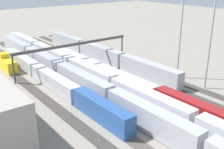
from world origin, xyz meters
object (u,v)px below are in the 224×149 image
object	(u,v)px
light_mast_0	(212,27)
light_mast_2	(182,14)
train_on_track_4	(88,73)
signal_gantry	(74,46)
train_on_track_5	(83,82)
train_on_track_6	(52,79)
train_on_track_1	(101,53)
train_on_track_7	(7,64)
train_on_track_3	(120,79)

from	to	relation	value
light_mast_0	light_mast_2	xyz separation A→B (m)	(9.98, -0.60, 2.01)
train_on_track_4	light_mast_0	size ratio (longest dim) A/B	4.62
signal_gantry	train_on_track_4	bearing A→B (deg)	167.55
train_on_track_4	light_mast_0	distance (m)	35.22
train_on_track_5	train_on_track_6	xyz separation A→B (m)	(8.11, 5.00, -0.51)
train_on_track_1	signal_gantry	world-z (taller)	signal_gantry
train_on_track_6	train_on_track_1	bearing A→B (deg)	-64.49
train_on_track_4	train_on_track_6	world-z (taller)	train_on_track_4
train_on_track_7	train_on_track_6	size ratio (longest dim) A/B	0.15
train_on_track_4	train_on_track_7	xyz separation A→B (m)	(23.98, 15.00, -0.45)
train_on_track_1	train_on_track_7	bearing A→B (deg)	72.80
train_on_track_6	signal_gantry	world-z (taller)	signal_gantry
train_on_track_1	train_on_track_4	bearing A→B (deg)	134.42
signal_gantry	light_mast_0	bearing A→B (deg)	-150.61
train_on_track_4	train_on_track_6	bearing A→B (deg)	74.51
train_on_track_4	train_on_track_3	bearing A→B (deg)	-149.26
train_on_track_3	train_on_track_1	xyz separation A→B (m)	(23.11, -10.00, 0.51)
train_on_track_6	light_mast_0	distance (m)	43.99
light_mast_2	signal_gantry	bearing A→B (deg)	39.12
train_on_track_1	signal_gantry	bearing A→B (deg)	105.12
train_on_track_4	train_on_track_3	distance (m)	9.79
train_on_track_5	train_on_track_6	distance (m)	9.54
train_on_track_3	signal_gantry	world-z (taller)	signal_gantry
train_on_track_5	train_on_track_3	bearing A→B (deg)	-107.07
train_on_track_6	train_on_track_4	bearing A→B (deg)	-105.49
train_on_track_6	light_mast_0	world-z (taller)	light_mast_0
train_on_track_4	light_mast_0	world-z (taller)	light_mast_0
light_mast_2	train_on_track_4	bearing A→B (deg)	59.19
train_on_track_5	train_on_track_1	xyz separation A→B (m)	(20.04, -20.00, 0.00)
train_on_track_3	signal_gantry	distance (m)	20.67
train_on_track_7	light_mast_0	size ratio (longest dim) A/B	0.39
signal_gantry	train_on_track_7	bearing A→B (deg)	54.11
train_on_track_5	light_mast_2	xyz separation A→B (m)	(-8.22, -27.73, 16.03)
train_on_track_4	train_on_track_1	xyz separation A→B (m)	(14.70, -15.00, 0.02)
train_on_track_7	train_on_track_6	xyz separation A→B (m)	(-21.21, -5.00, -0.04)
train_on_track_4	train_on_track_1	world-z (taller)	same
train_on_track_6	train_on_track_7	bearing A→B (deg)	13.26
train_on_track_6	light_mast_2	size ratio (longest dim) A/B	2.24
train_on_track_7	light_mast_2	world-z (taller)	light_mast_2
train_on_track_3	signal_gantry	bearing A→B (deg)	7.22
train_on_track_4	train_on_track_5	xyz separation A→B (m)	(-5.34, 5.00, 0.02)
train_on_track_4	light_mast_2	distance (m)	30.95
train_on_track_4	train_on_track_5	world-z (taller)	same
train_on_track_1	light_mast_0	distance (m)	41.34
train_on_track_4	train_on_track_3	world-z (taller)	train_on_track_4
train_on_track_3	train_on_track_6	world-z (taller)	same
train_on_track_6	light_mast_0	xyz separation A→B (m)	(-26.31, -32.13, 14.52)
train_on_track_6	light_mast_0	size ratio (longest dim) A/B	2.56
light_mast_2	train_on_track_1	bearing A→B (deg)	15.31
light_mast_0	signal_gantry	size ratio (longest dim) A/B	0.65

